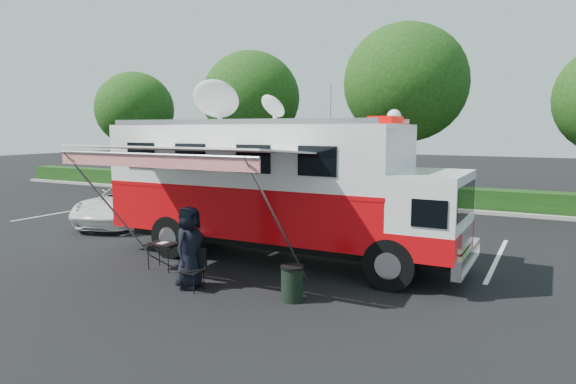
% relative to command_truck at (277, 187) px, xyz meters
% --- Properties ---
extents(ground_plane, '(120.00, 120.00, 0.00)m').
position_rel_command_truck_xyz_m(ground_plane, '(0.09, 0.00, -2.10)').
color(ground_plane, black).
rests_on(ground_plane, ground).
extents(back_border, '(60.00, 6.14, 8.87)m').
position_rel_command_truck_xyz_m(back_border, '(1.23, 12.90, 2.90)').
color(back_border, '#9E998E').
rests_on(back_border, ground_plane).
extents(stall_lines, '(24.12, 5.50, 0.01)m').
position_rel_command_truck_xyz_m(stall_lines, '(-0.41, 3.00, -2.10)').
color(stall_lines, silver).
rests_on(stall_lines, ground_plane).
extents(command_truck, '(10.23, 2.82, 4.92)m').
position_rel_command_truck_xyz_m(command_truck, '(0.00, 0.00, 0.00)').
color(command_truck, black).
rests_on(command_truck, ground_plane).
extents(awning, '(5.59, 2.87, 3.37)m').
position_rel_command_truck_xyz_m(awning, '(-0.92, -2.92, 1.06)').
color(awning, white).
rests_on(awning, ground_plane).
extents(white_suv, '(4.02, 6.23, 1.60)m').
position_rel_command_truck_xyz_m(white_suv, '(-7.82, 2.38, -2.10)').
color(white_suv, white).
rests_on(white_suv, ground_plane).
extents(person, '(0.68, 0.99, 1.94)m').
position_rel_command_truck_xyz_m(person, '(-0.56, -3.23, -2.10)').
color(person, black).
rests_on(person, ground_plane).
extents(folding_table, '(0.91, 0.70, 0.71)m').
position_rel_command_truck_xyz_m(folding_table, '(-2.18, -2.30, -1.45)').
color(folding_table, black).
rests_on(folding_table, ground_plane).
extents(folding_chair, '(0.49, 0.51, 0.97)m').
position_rel_command_truck_xyz_m(folding_chair, '(-0.37, -3.28, -1.53)').
color(folding_chair, black).
rests_on(folding_chair, ground_plane).
extents(trash_bin, '(0.52, 0.52, 0.78)m').
position_rel_command_truck_xyz_m(trash_bin, '(2.01, -2.95, -1.71)').
color(trash_bin, black).
rests_on(trash_bin, ground_plane).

